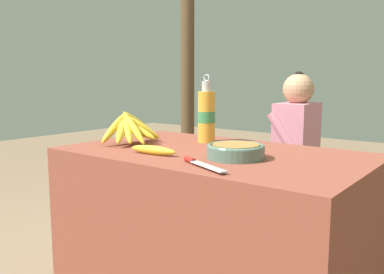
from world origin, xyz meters
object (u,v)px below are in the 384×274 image
at_px(banana_bunch_ripe, 132,128).
at_px(water_bottle, 206,115).
at_px(serving_bowl, 236,150).
at_px(loose_banana_front, 153,150).
at_px(knife, 198,163).
at_px(wooden_bench, 321,194).
at_px(seated_vendor, 290,147).
at_px(support_post_near, 187,62).

xyz_separation_m(banana_bunch_ripe, water_bottle, (0.24, 0.25, 0.05)).
relative_size(serving_bowl, water_bottle, 0.69).
xyz_separation_m(loose_banana_front, knife, (0.26, -0.06, -0.01)).
bearing_deg(water_bottle, loose_banana_front, -86.47).
bearing_deg(wooden_bench, seated_vendor, -170.54).
height_order(banana_bunch_ripe, wooden_bench, banana_bunch_ripe).
xyz_separation_m(water_bottle, support_post_near, (-1.09, 1.23, 0.31)).
height_order(serving_bowl, support_post_near, support_post_near).
height_order(banana_bunch_ripe, seated_vendor, seated_vendor).
distance_m(loose_banana_front, seated_vendor, 1.28).
relative_size(serving_bowl, support_post_near, 0.09).
xyz_separation_m(banana_bunch_ripe, wooden_bench, (0.47, 1.16, -0.49)).
distance_m(knife, seated_vendor, 1.36).
distance_m(banana_bunch_ripe, support_post_near, 1.74).
relative_size(banana_bunch_ripe, knife, 1.37).
distance_m(banana_bunch_ripe, seated_vendor, 1.18).
distance_m(loose_banana_front, knife, 0.27).
distance_m(serving_bowl, seated_vendor, 1.19).
distance_m(wooden_bench, seated_vendor, 0.35).
bearing_deg(support_post_near, loose_banana_front, -55.56).
relative_size(banana_bunch_ripe, loose_banana_front, 1.50).
bearing_deg(serving_bowl, loose_banana_front, -155.68).
height_order(knife, support_post_near, support_post_near).
distance_m(serving_bowl, water_bottle, 0.42).
distance_m(water_bottle, support_post_near, 1.67).
bearing_deg(serving_bowl, wooden_bench, 94.31).
bearing_deg(loose_banana_front, seated_vendor, 90.13).
bearing_deg(support_post_near, serving_bowl, -46.67).
distance_m(banana_bunch_ripe, loose_banana_front, 0.30).
distance_m(serving_bowl, knife, 0.19).
relative_size(banana_bunch_ripe, support_post_near, 0.13).
bearing_deg(water_bottle, seated_vendor, 88.63).
height_order(banana_bunch_ripe, serving_bowl, banana_bunch_ripe).
bearing_deg(loose_banana_front, water_bottle, 93.53).
relative_size(knife, support_post_near, 0.10).
bearing_deg(wooden_bench, water_bottle, -104.00).
distance_m(water_bottle, knife, 0.54).
relative_size(water_bottle, seated_vendor, 0.28).
xyz_separation_m(serving_bowl, loose_banana_front, (-0.29, -0.13, -0.01)).
relative_size(serving_bowl, loose_banana_front, 1.00).
height_order(water_bottle, support_post_near, support_post_near).
xyz_separation_m(water_bottle, knife, (0.29, -0.45, -0.11)).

